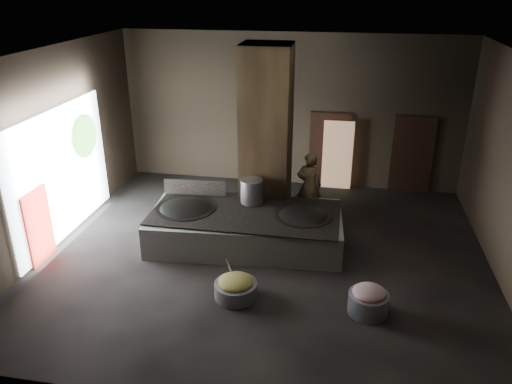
% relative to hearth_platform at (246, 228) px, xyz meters
% --- Properties ---
extents(floor, '(10.00, 9.00, 0.10)m').
position_rel_hearth_platform_xyz_m(floor, '(0.55, -0.49, -0.44)').
color(floor, black).
rests_on(floor, ground).
extents(ceiling, '(10.00, 9.00, 0.10)m').
position_rel_hearth_platform_xyz_m(ceiling, '(0.55, -0.49, 4.16)').
color(ceiling, black).
rests_on(ceiling, back_wall).
extents(back_wall, '(10.00, 0.10, 4.50)m').
position_rel_hearth_platform_xyz_m(back_wall, '(0.55, 4.06, 1.86)').
color(back_wall, black).
rests_on(back_wall, ground).
extents(front_wall, '(10.00, 0.10, 4.50)m').
position_rel_hearth_platform_xyz_m(front_wall, '(0.55, -5.04, 1.86)').
color(front_wall, black).
rests_on(front_wall, ground).
extents(left_wall, '(0.10, 9.00, 4.50)m').
position_rel_hearth_platform_xyz_m(left_wall, '(-4.50, -0.49, 1.86)').
color(left_wall, black).
rests_on(left_wall, ground).
extents(pillar, '(1.20, 1.20, 4.50)m').
position_rel_hearth_platform_xyz_m(pillar, '(0.25, 1.41, 1.86)').
color(pillar, black).
rests_on(pillar, ground).
extents(hearth_platform, '(4.62, 2.45, 0.78)m').
position_rel_hearth_platform_xyz_m(hearth_platform, '(0.00, 0.00, 0.00)').
color(hearth_platform, '#A5B7A8').
rests_on(hearth_platform, ground).
extents(platform_cap, '(4.39, 2.11, 0.03)m').
position_rel_hearth_platform_xyz_m(platform_cap, '(0.00, 0.00, 0.42)').
color(platform_cap, black).
rests_on(platform_cap, hearth_platform).
extents(wok_left, '(1.41, 1.41, 0.39)m').
position_rel_hearth_platform_xyz_m(wok_left, '(-1.45, -0.05, 0.36)').
color(wok_left, black).
rests_on(wok_left, hearth_platform).
extents(wok_left_rim, '(1.44, 1.44, 0.05)m').
position_rel_hearth_platform_xyz_m(wok_left_rim, '(-1.45, -0.05, 0.43)').
color(wok_left_rim, black).
rests_on(wok_left_rim, hearth_platform).
extents(wok_right, '(1.32, 1.32, 0.37)m').
position_rel_hearth_platform_xyz_m(wok_right, '(1.35, 0.05, 0.36)').
color(wok_right, black).
rests_on(wok_right, hearth_platform).
extents(wok_right_rim, '(1.35, 1.35, 0.05)m').
position_rel_hearth_platform_xyz_m(wok_right_rim, '(1.35, 0.05, 0.43)').
color(wok_right_rim, black).
rests_on(wok_right_rim, hearth_platform).
extents(stock_pot, '(0.55, 0.55, 0.59)m').
position_rel_hearth_platform_xyz_m(stock_pot, '(0.05, 0.55, 0.74)').
color(stock_pot, '#A8ABB0').
rests_on(stock_pot, hearth_platform).
extents(splash_guard, '(1.56, 0.16, 0.39)m').
position_rel_hearth_platform_xyz_m(splash_guard, '(-1.45, 0.75, 0.64)').
color(splash_guard, black).
rests_on(splash_guard, hearth_platform).
extents(cook, '(0.67, 0.45, 1.80)m').
position_rel_hearth_platform_xyz_m(cook, '(1.36, 1.69, 0.51)').
color(cook, olive).
rests_on(cook, ground).
extents(veg_basin, '(1.04, 1.04, 0.32)m').
position_rel_hearth_platform_xyz_m(veg_basin, '(0.24, -2.20, -0.23)').
color(veg_basin, gray).
rests_on(veg_basin, ground).
extents(veg_fill, '(0.71, 0.71, 0.22)m').
position_rel_hearth_platform_xyz_m(veg_fill, '(0.24, -2.20, -0.04)').
color(veg_fill, olive).
rests_on(veg_fill, veg_basin).
extents(ladle, '(0.09, 0.34, 0.61)m').
position_rel_hearth_platform_xyz_m(ladle, '(0.09, -2.05, 0.16)').
color(ladle, '#A8ABB0').
rests_on(ladle, veg_basin).
extents(meat_basin, '(0.85, 0.85, 0.42)m').
position_rel_hearth_platform_xyz_m(meat_basin, '(2.82, -2.25, -0.18)').
color(meat_basin, gray).
rests_on(meat_basin, ground).
extents(meat_fill, '(0.63, 0.63, 0.24)m').
position_rel_hearth_platform_xyz_m(meat_fill, '(2.82, -2.25, 0.06)').
color(meat_fill, '#AA666E').
rests_on(meat_fill, meat_basin).
extents(doorway_near, '(1.18, 0.08, 2.38)m').
position_rel_hearth_platform_xyz_m(doorway_near, '(1.75, 3.96, 0.71)').
color(doorway_near, black).
rests_on(doorway_near, ground).
extents(doorway_near_glow, '(0.88, 0.04, 2.07)m').
position_rel_hearth_platform_xyz_m(doorway_near_glow, '(2.02, 3.79, 0.66)').
color(doorway_near_glow, '#8C6647').
rests_on(doorway_near_glow, ground).
extents(doorway_far, '(1.18, 0.08, 2.38)m').
position_rel_hearth_platform_xyz_m(doorway_far, '(4.15, 3.96, 0.71)').
color(doorway_far, black).
rests_on(doorway_far, ground).
extents(doorway_far_glow, '(0.83, 0.04, 1.96)m').
position_rel_hearth_platform_xyz_m(doorway_far_glow, '(4.05, 4.08, 0.66)').
color(doorway_far_glow, '#8C6647').
rests_on(doorway_far_glow, ground).
extents(left_opening, '(0.04, 4.20, 3.10)m').
position_rel_hearth_platform_xyz_m(left_opening, '(-4.40, -0.29, 1.21)').
color(left_opening, white).
rests_on(left_opening, ground).
extents(pavilion_sliver, '(0.05, 0.90, 1.70)m').
position_rel_hearth_platform_xyz_m(pavilion_sliver, '(-4.33, -1.59, 0.46)').
color(pavilion_sliver, maroon).
rests_on(pavilion_sliver, ground).
extents(tree_silhouette, '(0.28, 1.10, 1.10)m').
position_rel_hearth_platform_xyz_m(tree_silhouette, '(-4.30, 0.81, 1.81)').
color(tree_silhouette, '#194714').
rests_on(tree_silhouette, left_opening).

